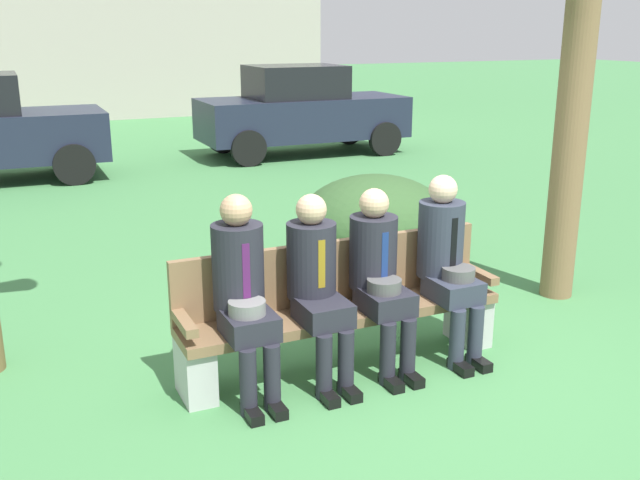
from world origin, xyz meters
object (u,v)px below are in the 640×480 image
object	(u,v)px
seated_man_leftmost	(243,288)
seated_man_rightmost	(447,257)
seated_man_centerleft	(317,280)
shrub_mid_lawn	(380,224)
park_bench	(340,307)
seated_man_centerright	(379,271)
shrub_near_bench	(374,224)
parked_car_far	(301,111)

from	to	relation	value
seated_man_leftmost	seated_man_rightmost	xyz separation A→B (m)	(1.57, -0.00, -0.00)
seated_man_centerleft	shrub_mid_lawn	distance (m)	3.09
seated_man_rightmost	shrub_mid_lawn	xyz separation A→B (m)	(0.81, 2.43, -0.43)
park_bench	seated_man_centerright	world-z (taller)	seated_man_centerright
seated_man_centerleft	seated_man_centerright	size ratio (longest dim) A/B	1.00
shrub_near_bench	shrub_mid_lawn	distance (m)	0.69
parked_car_far	shrub_mid_lawn	bearing A→B (deg)	-105.46
park_bench	seated_man_leftmost	xyz separation A→B (m)	(-0.76, -0.13, 0.31)
seated_man_centerleft	shrub_mid_lawn	world-z (taller)	seated_man_centerleft
seated_man_rightmost	seated_man_centerleft	bearing A→B (deg)	179.91
seated_man_leftmost	shrub_near_bench	size ratio (longest dim) A/B	0.86
shrub_near_bench	seated_man_centerright	bearing A→B (deg)	-117.87
shrub_near_bench	shrub_mid_lawn	bearing A→B (deg)	55.20
seated_man_rightmost	parked_car_far	world-z (taller)	parked_car_far
seated_man_rightmost	shrub_mid_lawn	world-z (taller)	seated_man_rightmost
seated_man_centerright	seated_man_rightmost	world-z (taller)	seated_man_rightmost
seated_man_centerleft	seated_man_centerright	xyz separation A→B (m)	(0.48, -0.01, -0.01)
seated_man_rightmost	seated_man_leftmost	bearing A→B (deg)	179.98
seated_man_leftmost	shrub_mid_lawn	world-z (taller)	seated_man_leftmost
park_bench	seated_man_centerleft	size ratio (longest dim) A/B	1.83
seated_man_rightmost	park_bench	bearing A→B (deg)	170.75
seated_man_leftmost	shrub_near_bench	xyz separation A→B (m)	(2.00, 1.89, -0.26)
shrub_mid_lawn	seated_man_centerright	bearing A→B (deg)	-119.51
seated_man_leftmost	parked_car_far	bearing A→B (deg)	64.58
shrub_near_bench	parked_car_far	distance (m)	7.04
seated_man_leftmost	shrub_mid_lawn	bearing A→B (deg)	45.60
shrub_mid_lawn	seated_man_centerleft	bearing A→B (deg)	-127.37
seated_man_centerright	seated_man_rightmost	distance (m)	0.57
seated_man_rightmost	shrub_near_bench	bearing A→B (deg)	77.13
seated_man_rightmost	parked_car_far	size ratio (longest dim) A/B	0.34
park_bench	seated_man_centerleft	world-z (taller)	seated_man_centerleft
shrub_near_bench	park_bench	bearing A→B (deg)	-125.21
shrub_mid_lawn	park_bench	bearing A→B (deg)	-125.12
seated_man_leftmost	seated_man_rightmost	world-z (taller)	seated_man_leftmost
seated_man_centerright	parked_car_far	size ratio (longest dim) A/B	0.33
parked_car_far	seated_man_leftmost	bearing A→B (deg)	-115.42
park_bench	shrub_mid_lawn	xyz separation A→B (m)	(1.62, 2.30, -0.12)
seated_man_centerleft	seated_man_rightmost	size ratio (longest dim) A/B	0.97
seated_man_centerleft	shrub_near_bench	xyz separation A→B (m)	(1.48, 1.89, -0.24)
parked_car_far	park_bench	bearing A→B (deg)	-111.43
seated_man_leftmost	shrub_near_bench	bearing A→B (deg)	43.30
shrub_near_bench	shrub_mid_lawn	size ratio (longest dim) A/B	1.55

